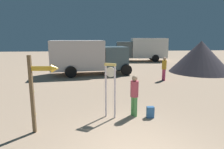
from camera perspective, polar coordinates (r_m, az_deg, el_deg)
standing_clock at (r=7.27m, az=-0.50°, el=-3.07°), size 0.44×0.27×2.11m
arrow_sign at (r=6.40m, az=-20.42°, el=-2.57°), size 0.95×0.27×2.51m
person_near_clock at (r=7.53m, az=6.63°, el=-5.62°), size 0.31×0.31×1.62m
backpack at (r=7.70m, az=11.25°, el=-10.86°), size 0.27×0.22×0.43m
person_distant at (r=14.24m, az=15.15°, el=2.02°), size 0.32×0.32×1.69m
box_truck_near at (r=16.17m, az=-7.33°, el=5.45°), size 6.66×3.25×2.81m
box_truck_far at (r=25.74m, az=8.99°, el=7.57°), size 6.81×2.90×2.97m
dome_tent at (r=18.71m, az=24.68°, el=4.81°), size 5.25×5.25×2.77m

